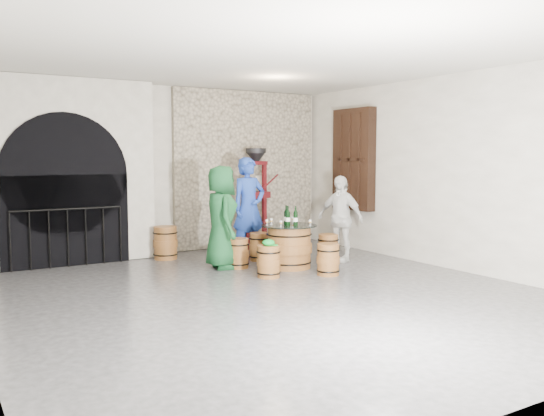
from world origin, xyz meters
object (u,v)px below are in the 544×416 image
barrel_stool_near_right (328,260)px  person_blue (249,208)px  wine_bottle_right (286,217)px  barrel_stool_right (328,248)px  barrel_stool_left (238,253)px  person_white (340,218)px  side_barrel (165,243)px  barrel_table (289,247)px  person_green (221,217)px  wine_bottle_left (288,218)px  barrel_stool_near_left (269,262)px  corking_press (256,190)px  barrel_stool_far (259,247)px  wine_bottle_center (296,218)px

barrel_stool_near_right → person_blue: (-0.32, 1.99, 0.67)m
wine_bottle_right → barrel_stool_right: bearing=-1.0°
barrel_stool_near_right → person_blue: bearing=99.2°
barrel_stool_left → person_white: 1.96m
barrel_stool_left → wine_bottle_right: (0.72, -0.35, 0.60)m
side_barrel → wine_bottle_right: bearing=-50.4°
wine_bottle_right → barrel_table: bearing=-72.8°
barrel_stool_right → person_green: bearing=164.6°
person_green → person_blue: (0.85, 0.61, 0.07)m
person_white → wine_bottle_left: 1.18m
person_white → wine_bottle_right: 1.14m
barrel_stool_near_left → corking_press: bearing=64.3°
barrel_table → barrel_stool_left: bearing=150.5°
barrel_stool_near_right → person_white: 1.38m
barrel_stool_left → wine_bottle_right: 1.01m
barrel_stool_near_left → person_blue: person_blue is taller
barrel_stool_left → side_barrel: 1.60m
person_white → wine_bottle_right: (-1.14, -0.00, 0.09)m
barrel_stool_near_right → wine_bottle_left: wine_bottle_left is taller
barrel_stool_left → person_blue: size_ratio=0.27×
barrel_table → barrel_stool_near_left: (-0.69, -0.49, -0.11)m
person_white → side_barrel: size_ratio=2.55×
barrel_table → person_green: 1.23m
barrel_stool_right → corking_press: bearing=99.2°
barrel_stool_near_right → wine_bottle_left: 1.02m
person_blue → side_barrel: (-1.36, 0.67, -0.62)m
wine_bottle_left → barrel_stool_left: bearing=146.1°
barrel_table → barrel_stool_near_right: 0.86m
person_white → side_barrel: 3.18m
wine_bottle_left → wine_bottle_right: 0.11m
barrel_table → barrel_stool_left: (-0.74, 0.42, -0.11)m
barrel_stool_right → side_barrel: 2.94m
wine_bottle_left → corking_press: size_ratio=0.16×
barrel_stool_right → barrel_table: bearing=-176.7°
barrel_stool_right → person_blue: size_ratio=0.27×
barrel_stool_near_left → side_barrel: side_barrel is taller
barrel_stool_right → person_white: person_white is taller
barrel_stool_far → wine_bottle_right: 0.99m
barrel_stool_right → person_blue: 1.63m
barrel_table → corking_press: bearing=75.6°
wine_bottle_left → barrel_stool_near_right: bearing=-72.4°
barrel_stool_left → wine_bottle_left: wine_bottle_left is taller
barrel_stool_near_right → wine_bottle_center: wine_bottle_center is taller
barrel_stool_far → side_barrel: 1.71m
wine_bottle_left → barrel_stool_near_left: bearing=-144.9°
barrel_table → wine_bottle_center: (0.04, -0.14, 0.49)m
wine_bottle_center → corking_press: corking_press is taller
person_green → wine_bottle_center: size_ratio=5.26×
barrel_stool_far → barrel_stool_near_right: size_ratio=1.00×
barrel_stool_far → person_blue: 0.75m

